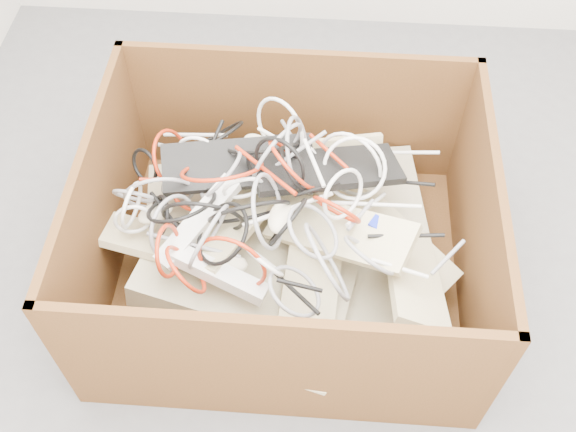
# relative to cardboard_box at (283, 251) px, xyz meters

# --- Properties ---
(ground) EXTENTS (3.00, 3.00, 0.00)m
(ground) POSITION_rel_cardboard_box_xyz_m (0.18, -0.13, -0.14)
(ground) COLOR #505052
(ground) RESTS_ON ground
(cardboard_box) EXTENTS (1.15, 0.96, 0.56)m
(cardboard_box) POSITION_rel_cardboard_box_xyz_m (0.00, 0.00, 0.00)
(cardboard_box) COLOR #3F290F
(cardboard_box) RESTS_ON ground
(keyboard_pile) EXTENTS (1.16, 0.80, 0.38)m
(keyboard_pile) POSITION_rel_cardboard_box_xyz_m (0.04, 0.01, 0.14)
(keyboard_pile) COLOR beige
(keyboard_pile) RESTS_ON cardboard_box
(mice_scatter) EXTENTS (0.74, 0.68, 0.21)m
(mice_scatter) POSITION_rel_cardboard_box_xyz_m (-0.03, -0.05, 0.21)
(mice_scatter) COLOR beige
(mice_scatter) RESTS_ON keyboard_pile
(power_strip_left) EXTENTS (0.22, 0.29, 0.13)m
(power_strip_left) POSITION_rel_cardboard_box_xyz_m (-0.23, -0.08, 0.23)
(power_strip_left) COLOR silver
(power_strip_left) RESTS_ON keyboard_pile
(power_strip_right) EXTENTS (0.29, 0.15, 0.09)m
(power_strip_right) POSITION_rel_cardboard_box_xyz_m (-0.16, -0.22, 0.19)
(power_strip_right) COLOR silver
(power_strip_right) RESTS_ON keyboard_pile
(vga_plug) EXTENTS (0.06, 0.06, 0.03)m
(vga_plug) POSITION_rel_cardboard_box_xyz_m (0.28, -0.05, 0.23)
(vga_plug) COLOR #0B1AB1
(vga_plug) RESTS_ON keyboard_pile
(cable_tangle) EXTENTS (1.03, 0.80, 0.41)m
(cable_tangle) POSITION_rel_cardboard_box_xyz_m (-0.10, 0.00, 0.27)
(cable_tangle) COLOR black
(cable_tangle) RESTS_ON keyboard_pile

